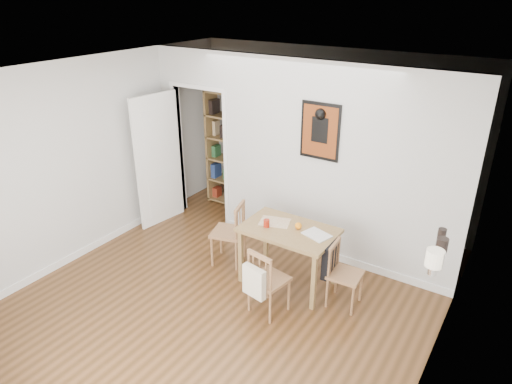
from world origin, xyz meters
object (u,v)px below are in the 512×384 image
Objects in this scene: fireplace at (430,302)px; orange_fruit at (298,226)px; red_glass at (266,223)px; ceramic_jar_a at (442,245)px; mantel_lamp at (434,260)px; ceramic_jar_b at (442,233)px; chair_right at (344,274)px; chair_left at (228,233)px; bookshelf at (231,150)px; chair_front at (268,280)px; notebook at (317,235)px; dining_table at (289,236)px.

orange_fruit is (-1.63, 0.36, 0.18)m from fireplace.
red_glass is 2.02m from ceramic_jar_a.
ceramic_jar_b is at bearing 96.32° from mantel_lamp.
orange_fruit is (-0.64, 0.08, 0.39)m from chair_right.
mantel_lamp reaches higher than orange_fruit.
chair_left is 1.89m from bookshelf.
orange_fruit reaches higher than chair_front.
ceramic_jar_a is (1.97, -0.14, 0.42)m from red_glass.
notebook is 1.66m from mantel_lamp.
ceramic_jar_b is at bearing -1.60° from notebook.
chair_front is 0.76m from orange_fruit.
chair_right is 6.03× the size of ceramic_jar_a.
ceramic_jar_b reaches higher than dining_table.
ceramic_jar_b reaches higher than chair_left.
notebook is (0.25, -0.02, -0.03)m from orange_fruit.
fireplace is at bearing -5.67° from red_glass.
chair_right is at bearing 41.85° from chair_front.
dining_table is at bearing 158.89° from mantel_lamp.
red_glass reaches higher than dining_table.
ceramic_jar_a is at bearing -12.69° from chair_right.
ceramic_jar_b is (-0.05, 0.24, -0.02)m from ceramic_jar_a.
chair_left is at bearing -55.71° from bookshelf.
fireplace reaches higher than chair_right.
chair_front is at bearing -46.15° from bookshelf.
fireplace is at bearing -6.15° from chair_left.
red_glass is (-0.34, 0.50, 0.39)m from chair_front.
mantel_lamp is at bearing -83.68° from ceramic_jar_b.
chair_front is 2.72× the size of notebook.
bookshelf is 2.47m from orange_fruit.
ceramic_jar_b is at bearing 0.15° from dining_table.
ceramic_jar_b reaches higher than chair_right.
bookshelf reaches higher than ceramic_jar_a.
red_glass reaches higher than chair_front.
chair_right is 3.34× the size of mantel_lamp.
chair_right is 0.76m from orange_fruit.
chair_left is 2.74m from ceramic_jar_a.
notebook is 1.48m from ceramic_jar_a.
orange_fruit is (0.09, 0.06, 0.13)m from dining_table.
chair_right is at bearing 167.31° from ceramic_jar_a.
red_glass is at bearing -166.60° from notebook.
red_glass is 1.97m from ceramic_jar_b.
mantel_lamp is (0.02, -0.38, 0.69)m from fireplace.
orange_fruit is at bearing 169.57° from ceramic_jar_a.
mantel_lamp reaches higher than notebook.
fireplace reaches higher than orange_fruit.
ceramic_jar_a reaches higher than fireplace.
fireplace is (3.64, -1.78, -0.33)m from bookshelf.
chair_left is 0.75m from red_glass.
chair_right is at bearing -8.65° from notebook.
mantel_lamp is (1.74, -0.67, 0.64)m from dining_table.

